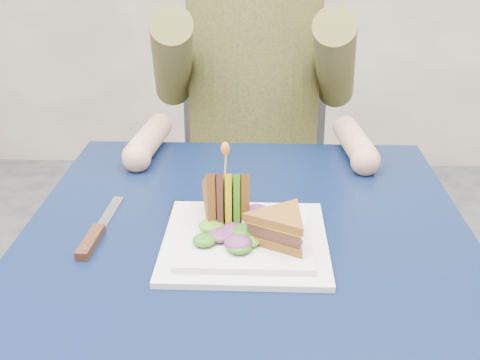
{
  "coord_description": "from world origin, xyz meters",
  "views": [
    {
      "loc": [
        0.02,
        -0.91,
        1.22
      ],
      "look_at": [
        -0.01,
        -0.03,
        0.82
      ],
      "focal_mm": 45.0,
      "sensor_mm": 36.0,
      "label": 1
    }
  ],
  "objects_px": {
    "knife": "(94,236)",
    "table": "(247,260)",
    "diner": "(254,43)",
    "chair": "(253,164)",
    "fork": "(172,225)",
    "sandwich_flat": "(281,228)",
    "plate": "(245,239)",
    "sandwich_upright": "(226,201)"
  },
  "relations": [
    {
      "from": "chair",
      "to": "diner",
      "type": "bearing_deg",
      "value": -90.0
    },
    {
      "from": "table",
      "to": "sandwich_upright",
      "type": "bearing_deg",
      "value": -135.13
    },
    {
      "from": "table",
      "to": "plate",
      "type": "bearing_deg",
      "value": -91.05
    },
    {
      "from": "diner",
      "to": "knife",
      "type": "relative_size",
      "value": 3.36
    },
    {
      "from": "chair",
      "to": "fork",
      "type": "distance_m",
      "value": 0.76
    },
    {
      "from": "knife",
      "to": "plate",
      "type": "bearing_deg",
      "value": -1.52
    },
    {
      "from": "diner",
      "to": "fork",
      "type": "bearing_deg",
      "value": -101.69
    },
    {
      "from": "sandwich_flat",
      "to": "fork",
      "type": "xyz_separation_m",
      "value": [
        -0.18,
        0.08,
        -0.04
      ]
    },
    {
      "from": "fork",
      "to": "sandwich_flat",
      "type": "bearing_deg",
      "value": -23.71
    },
    {
      "from": "fork",
      "to": "knife",
      "type": "bearing_deg",
      "value": -158.16
    },
    {
      "from": "chair",
      "to": "diner",
      "type": "height_order",
      "value": "diner"
    },
    {
      "from": "sandwich_upright",
      "to": "chair",
      "type": "bearing_deg",
      "value": 87.32
    },
    {
      "from": "diner",
      "to": "knife",
      "type": "height_order",
      "value": "diner"
    },
    {
      "from": "fork",
      "to": "diner",
      "type": "bearing_deg",
      "value": 78.31
    },
    {
      "from": "sandwich_flat",
      "to": "plate",
      "type": "bearing_deg",
      "value": 155.56
    },
    {
      "from": "plate",
      "to": "table",
      "type": "bearing_deg",
      "value": 88.95
    },
    {
      "from": "fork",
      "to": "sandwich_upright",
      "type": "bearing_deg",
      "value": -5.72
    },
    {
      "from": "diner",
      "to": "sandwich_upright",
      "type": "xyz_separation_m",
      "value": [
        -0.03,
        -0.62,
        -0.13
      ]
    },
    {
      "from": "diner",
      "to": "sandwich_flat",
      "type": "height_order",
      "value": "diner"
    },
    {
      "from": "table",
      "to": "plate",
      "type": "distance_m",
      "value": 0.12
    },
    {
      "from": "chair",
      "to": "fork",
      "type": "bearing_deg",
      "value": -99.92
    },
    {
      "from": "knife",
      "to": "chair",
      "type": "bearing_deg",
      "value": 72.35
    },
    {
      "from": "sandwich_upright",
      "to": "knife",
      "type": "height_order",
      "value": "sandwich_upright"
    },
    {
      "from": "plate",
      "to": "knife",
      "type": "height_order",
      "value": "plate"
    },
    {
      "from": "diner",
      "to": "sandwich_upright",
      "type": "distance_m",
      "value": 0.64
    },
    {
      "from": "table",
      "to": "sandwich_flat",
      "type": "xyz_separation_m",
      "value": [
        0.05,
        -0.1,
        0.12
      ]
    },
    {
      "from": "diner",
      "to": "knife",
      "type": "bearing_deg",
      "value": -110.41
    },
    {
      "from": "sandwich_upright",
      "to": "knife",
      "type": "xyz_separation_m",
      "value": [
        -0.21,
        -0.04,
        -0.05
      ]
    },
    {
      "from": "table",
      "to": "plate",
      "type": "height_order",
      "value": "plate"
    },
    {
      "from": "diner",
      "to": "fork",
      "type": "relative_size",
      "value": 4.16
    },
    {
      "from": "plate",
      "to": "sandwich_upright",
      "type": "xyz_separation_m",
      "value": [
        -0.03,
        0.05,
        0.05
      ]
    },
    {
      "from": "sandwich_flat",
      "to": "fork",
      "type": "bearing_deg",
      "value": 156.29
    },
    {
      "from": "plate",
      "to": "sandwich_flat",
      "type": "distance_m",
      "value": 0.07
    },
    {
      "from": "diner",
      "to": "sandwich_flat",
      "type": "xyz_separation_m",
      "value": [
        0.05,
        -0.69,
        -0.14
      ]
    },
    {
      "from": "plate",
      "to": "knife",
      "type": "relative_size",
      "value": 1.17
    },
    {
      "from": "knife",
      "to": "fork",
      "type": "bearing_deg",
      "value": 21.84
    },
    {
      "from": "diner",
      "to": "plate",
      "type": "bearing_deg",
      "value": -90.12
    },
    {
      "from": "knife",
      "to": "table",
      "type": "bearing_deg",
      "value": 16.48
    },
    {
      "from": "table",
      "to": "diner",
      "type": "bearing_deg",
      "value": 90.0
    },
    {
      "from": "plate",
      "to": "fork",
      "type": "relative_size",
      "value": 1.45
    },
    {
      "from": "table",
      "to": "diner",
      "type": "relative_size",
      "value": 1.01
    },
    {
      "from": "table",
      "to": "knife",
      "type": "distance_m",
      "value": 0.27
    }
  ]
}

